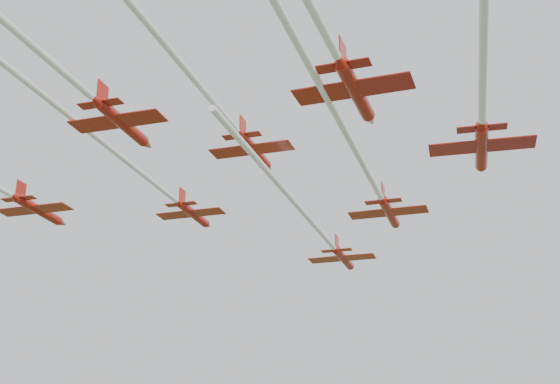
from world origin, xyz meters
The scene contains 7 objects.
jet_lead centered at (-1.72, 14.26, 47.06)m, with size 16.06×50.04×2.58m.
jet_row2_left centered at (-12.39, -3.52, 49.83)m, with size 15.70×47.85×2.44m.
jet_row2_right centered at (9.27, 4.43, 48.71)m, with size 16.98×52.46×2.68m.
jet_row3_mid centered at (6.56, -23.44, 49.73)m, with size 20.56×66.31×2.41m.
jet_row3_right centered at (25.90, -10.55, 48.30)m, with size 21.93×56.87×2.82m.
jet_row4_left centered at (-1.97, -27.12, 49.59)m, with size 15.80×48.70×2.59m.
jet_row4_right centered at (18.96, -24.22, 48.81)m, with size 16.28×54.37×2.84m.
Camera 1 is at (40.07, -61.78, 19.75)m, focal length 50.00 mm.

